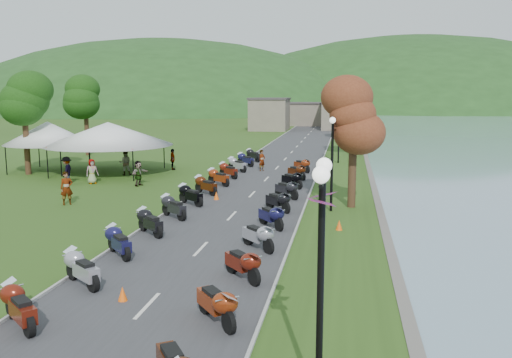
{
  "coord_description": "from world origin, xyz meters",
  "views": [
    {
      "loc": [
        5.78,
        -10.62,
        6.37
      ],
      "look_at": [
        0.57,
        20.11,
        1.3
      ],
      "focal_mm": 38.0,
      "sensor_mm": 36.0,
      "label": 1
    }
  ],
  "objects_px": {
    "pedestrian_b": "(126,175)",
    "pedestrian_a": "(68,205)",
    "vendor_tent_main": "(109,148)",
    "pedestrian_c": "(68,184)",
    "streetlamp_near": "(320,291)"
  },
  "relations": [
    {
      "from": "vendor_tent_main",
      "to": "pedestrian_a",
      "type": "bearing_deg",
      "value": -76.61
    },
    {
      "from": "vendor_tent_main",
      "to": "pedestrian_a",
      "type": "relative_size",
      "value": 3.49
    },
    {
      "from": "pedestrian_a",
      "to": "pedestrian_c",
      "type": "relative_size",
      "value": 0.98
    },
    {
      "from": "streetlamp_near",
      "to": "pedestrian_c",
      "type": "distance_m",
      "value": 30.43
    },
    {
      "from": "pedestrian_b",
      "to": "pedestrian_a",
      "type": "bearing_deg",
      "value": 76.85
    },
    {
      "from": "streetlamp_near",
      "to": "pedestrian_c",
      "type": "xyz_separation_m",
      "value": [
        -18.57,
        23.98,
        -2.5
      ]
    },
    {
      "from": "streetlamp_near",
      "to": "pedestrian_b",
      "type": "distance_m",
      "value": 33.09
    },
    {
      "from": "vendor_tent_main",
      "to": "pedestrian_c",
      "type": "bearing_deg",
      "value": -96.65
    },
    {
      "from": "pedestrian_a",
      "to": "pedestrian_b",
      "type": "height_order",
      "value": "pedestrian_a"
    },
    {
      "from": "streetlamp_near",
      "to": "pedestrian_a",
      "type": "relative_size",
      "value": 2.63
    },
    {
      "from": "streetlamp_near",
      "to": "vendor_tent_main",
      "type": "relative_size",
      "value": 0.75
    },
    {
      "from": "vendor_tent_main",
      "to": "pedestrian_b",
      "type": "distance_m",
      "value": 2.68
    },
    {
      "from": "streetlamp_near",
      "to": "vendor_tent_main",
      "type": "distance_m",
      "value": 34.47
    },
    {
      "from": "pedestrian_a",
      "to": "pedestrian_c",
      "type": "bearing_deg",
      "value": 82.39
    },
    {
      "from": "vendor_tent_main",
      "to": "pedestrian_a",
      "type": "height_order",
      "value": "vendor_tent_main"
    }
  ]
}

